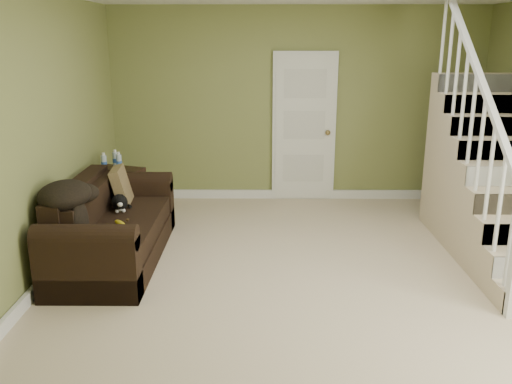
{
  "coord_description": "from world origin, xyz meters",
  "views": [
    {
      "loc": [
        -0.5,
        -4.61,
        2.21
      ],
      "look_at": [
        -0.54,
        0.32,
        0.79
      ],
      "focal_mm": 38.0,
      "sensor_mm": 36.0,
      "label": 1
    }
  ],
  "objects_px": {
    "cat": "(119,203)",
    "side_table": "(116,197)",
    "banana": "(120,224)",
    "sofa": "(111,230)"
  },
  "relations": [
    {
      "from": "cat",
      "to": "side_table",
      "type": "bearing_deg",
      "value": 91.52
    },
    {
      "from": "cat",
      "to": "banana",
      "type": "height_order",
      "value": "cat"
    },
    {
      "from": "banana",
      "to": "sofa",
      "type": "bearing_deg",
      "value": 84.55
    },
    {
      "from": "sofa",
      "to": "cat",
      "type": "relative_size",
      "value": 4.52
    },
    {
      "from": "side_table",
      "to": "banana",
      "type": "xyz_separation_m",
      "value": [
        0.4,
        -1.36,
        0.13
      ]
    },
    {
      "from": "sofa",
      "to": "side_table",
      "type": "distance_m",
      "value": 1.12
    },
    {
      "from": "banana",
      "to": "side_table",
      "type": "bearing_deg",
      "value": 67.42
    },
    {
      "from": "sofa",
      "to": "cat",
      "type": "bearing_deg",
      "value": 82.79
    },
    {
      "from": "sofa",
      "to": "banana",
      "type": "bearing_deg",
      "value": -56.29
    },
    {
      "from": "side_table",
      "to": "cat",
      "type": "xyz_separation_m",
      "value": [
        0.27,
        -0.84,
        0.18
      ]
    }
  ]
}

